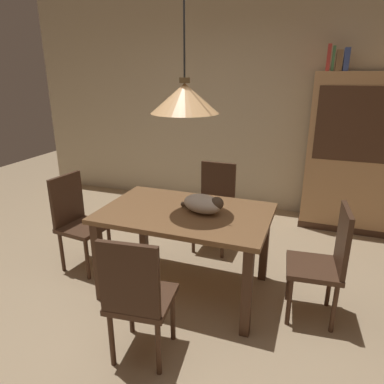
{
  "coord_description": "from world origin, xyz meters",
  "views": [
    {
      "loc": [
        1.01,
        -2.13,
        1.86
      ],
      "look_at": [
        0.01,
        0.59,
        0.85
      ],
      "focal_mm": 32.8,
      "sensor_mm": 36.0,
      "label": 1
    }
  ],
  "objects_px": {
    "chair_right_side": "(325,259)",
    "book_brown_thick": "(339,61)",
    "chair_far_back": "(215,202)",
    "book_red_tall": "(329,58)",
    "dining_table": "(185,222)",
    "chair_left_side": "(77,218)",
    "pendant_lamp": "(185,98)",
    "chair_near_front": "(137,295)",
    "book_green_slim": "(333,59)",
    "cat_sleeping": "(204,204)",
    "book_blue_wide": "(346,59)",
    "hutch_bookcase": "(356,157)"
  },
  "relations": [
    {
      "from": "chair_far_back",
      "to": "book_brown_thick",
      "type": "xyz_separation_m",
      "value": [
        1.09,
        1.05,
        1.45
      ]
    },
    {
      "from": "book_green_slim",
      "to": "pendant_lamp",
      "type": "bearing_deg",
      "value": -118.02
    },
    {
      "from": "chair_right_side",
      "to": "hutch_bookcase",
      "type": "distance_m",
      "value": 1.97
    },
    {
      "from": "chair_right_side",
      "to": "chair_far_back",
      "type": "relative_size",
      "value": 1.0
    },
    {
      "from": "dining_table",
      "to": "pendant_lamp",
      "type": "distance_m",
      "value": 1.01
    },
    {
      "from": "cat_sleeping",
      "to": "pendant_lamp",
      "type": "distance_m",
      "value": 0.85
    },
    {
      "from": "book_green_slim",
      "to": "book_blue_wide",
      "type": "height_order",
      "value": "book_green_slim"
    },
    {
      "from": "book_blue_wide",
      "to": "book_green_slim",
      "type": "bearing_deg",
      "value": 180.0
    },
    {
      "from": "dining_table",
      "to": "chair_left_side",
      "type": "distance_m",
      "value": 1.14
    },
    {
      "from": "chair_right_side",
      "to": "book_red_tall",
      "type": "distance_m",
      "value": 2.43
    },
    {
      "from": "hutch_bookcase",
      "to": "book_red_tall",
      "type": "relative_size",
      "value": 6.61
    },
    {
      "from": "book_red_tall",
      "to": "book_blue_wide",
      "type": "bearing_deg",
      "value": 0.0
    },
    {
      "from": "chair_near_front",
      "to": "book_green_slim",
      "type": "relative_size",
      "value": 3.58
    },
    {
      "from": "chair_left_side",
      "to": "pendant_lamp",
      "type": "distance_m",
      "value": 1.61
    },
    {
      "from": "dining_table",
      "to": "pendant_lamp",
      "type": "xyz_separation_m",
      "value": [
        0.0,
        0.0,
        1.01
      ]
    },
    {
      "from": "cat_sleeping",
      "to": "book_brown_thick",
      "type": "bearing_deg",
      "value": 63.89
    },
    {
      "from": "chair_right_side",
      "to": "book_blue_wide",
      "type": "distance_m",
      "value": 2.41
    },
    {
      "from": "chair_near_front",
      "to": "book_green_slim",
      "type": "distance_m",
      "value": 3.32
    },
    {
      "from": "chair_left_side",
      "to": "cat_sleeping",
      "type": "xyz_separation_m",
      "value": [
        1.28,
        0.01,
        0.32
      ]
    },
    {
      "from": "chair_left_side",
      "to": "chair_near_front",
      "type": "height_order",
      "value": "same"
    },
    {
      "from": "dining_table",
      "to": "book_brown_thick",
      "type": "relative_size",
      "value": 5.83
    },
    {
      "from": "chair_near_front",
      "to": "pendant_lamp",
      "type": "height_order",
      "value": "pendant_lamp"
    },
    {
      "from": "cat_sleeping",
      "to": "book_blue_wide",
      "type": "xyz_separation_m",
      "value": [
        1.01,
        1.9,
        1.14
      ]
    },
    {
      "from": "book_red_tall",
      "to": "dining_table",
      "type": "bearing_deg",
      "value": -116.87
    },
    {
      "from": "chair_right_side",
      "to": "book_red_tall",
      "type": "height_order",
      "value": "book_red_tall"
    },
    {
      "from": "hutch_bookcase",
      "to": "chair_far_back",
      "type": "bearing_deg",
      "value": -143.33
    },
    {
      "from": "book_blue_wide",
      "to": "hutch_bookcase",
      "type": "bearing_deg",
      "value": -0.35
    },
    {
      "from": "chair_near_front",
      "to": "cat_sleeping",
      "type": "distance_m",
      "value": 0.96
    },
    {
      "from": "book_blue_wide",
      "to": "book_red_tall",
      "type": "bearing_deg",
      "value": 180.0
    },
    {
      "from": "book_blue_wide",
      "to": "chair_near_front",
      "type": "bearing_deg",
      "value": -112.33
    },
    {
      "from": "chair_right_side",
      "to": "book_brown_thick",
      "type": "distance_m",
      "value": 2.4
    },
    {
      "from": "dining_table",
      "to": "book_blue_wide",
      "type": "height_order",
      "value": "book_blue_wide"
    },
    {
      "from": "cat_sleeping",
      "to": "chair_right_side",
      "type": "bearing_deg",
      "value": -0.85
    },
    {
      "from": "chair_near_front",
      "to": "pendant_lamp",
      "type": "bearing_deg",
      "value": 90.59
    },
    {
      "from": "cat_sleeping",
      "to": "chair_left_side",
      "type": "bearing_deg",
      "value": -179.42
    },
    {
      "from": "cat_sleeping",
      "to": "book_blue_wide",
      "type": "distance_m",
      "value": 2.44
    },
    {
      "from": "chair_near_front",
      "to": "cat_sleeping",
      "type": "relative_size",
      "value": 2.32
    },
    {
      "from": "chair_left_side",
      "to": "book_blue_wide",
      "type": "distance_m",
      "value": 3.32
    },
    {
      "from": "chair_left_side",
      "to": "book_red_tall",
      "type": "distance_m",
      "value": 3.21
    },
    {
      "from": "chair_far_back",
      "to": "hutch_bookcase",
      "type": "distance_m",
      "value": 1.79
    },
    {
      "from": "chair_left_side",
      "to": "cat_sleeping",
      "type": "relative_size",
      "value": 2.32
    },
    {
      "from": "pendant_lamp",
      "to": "book_blue_wide",
      "type": "bearing_deg",
      "value": 58.92
    },
    {
      "from": "dining_table",
      "to": "book_brown_thick",
      "type": "bearing_deg",
      "value": 60.59
    },
    {
      "from": "pendant_lamp",
      "to": "book_brown_thick",
      "type": "relative_size",
      "value": 5.42
    },
    {
      "from": "chair_far_back",
      "to": "book_brown_thick",
      "type": "bearing_deg",
      "value": 43.99
    },
    {
      "from": "chair_right_side",
      "to": "chair_left_side",
      "type": "height_order",
      "value": "same"
    },
    {
      "from": "chair_left_side",
      "to": "pendant_lamp",
      "type": "relative_size",
      "value": 0.72
    },
    {
      "from": "chair_right_side",
      "to": "chair_far_back",
      "type": "distance_m",
      "value": 1.42
    },
    {
      "from": "cat_sleeping",
      "to": "book_green_slim",
      "type": "distance_m",
      "value": 2.39
    },
    {
      "from": "dining_table",
      "to": "chair_left_side",
      "type": "height_order",
      "value": "chair_left_side"
    }
  ]
}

